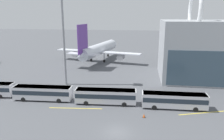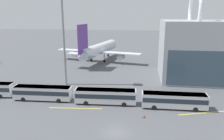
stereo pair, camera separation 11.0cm
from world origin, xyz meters
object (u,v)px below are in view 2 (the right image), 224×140
floodlight_mast (63,20)px  airliner_at_gate_far (98,49)px  shuttle_bus_1 (43,92)px  shuttle_bus_3 (174,100)px  shuttle_bus_2 (106,95)px  traffic_cone_0 (144,116)px

floodlight_mast → airliner_at_gate_far: bearing=84.5°
shuttle_bus_1 → shuttle_bus_3: (28.43, -0.33, 0.00)m
shuttle_bus_2 → traffic_cone_0: bearing=-36.4°
shuttle_bus_2 → shuttle_bus_3: 14.22m
shuttle_bus_1 → traffic_cone_0: size_ratio=17.09×
shuttle_bus_1 → shuttle_bus_2: same height
shuttle_bus_2 → shuttle_bus_3: (14.21, -0.33, 0.00)m
airliner_at_gate_far → traffic_cone_0: (18.35, -46.46, -4.56)m
shuttle_bus_3 → airliner_at_gate_far: bearing=118.9°
shuttle_bus_2 → traffic_cone_0: 9.90m
airliner_at_gate_far → floodlight_mast: bearing=-173.8°
airliner_at_gate_far → shuttle_bus_2: airliner_at_gate_far is taller
shuttle_bus_1 → shuttle_bus_2: 14.21m
shuttle_bus_2 → shuttle_bus_3: same height
traffic_cone_0 → shuttle_bus_1: bearing=166.6°
shuttle_bus_3 → floodlight_mast: bearing=155.0°
floodlight_mast → traffic_cone_0: size_ratio=37.69×
shuttle_bus_3 → traffic_cone_0: (-6.01, -5.01, -1.50)m
shuttle_bus_1 → traffic_cone_0: shuttle_bus_1 is taller
shuttle_bus_3 → traffic_cone_0: bearing=-141.7°
airliner_at_gate_far → floodlight_mast: (-2.85, -29.61, 12.21)m
airliner_at_gate_far → shuttle_bus_3: airliner_at_gate_far is taller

